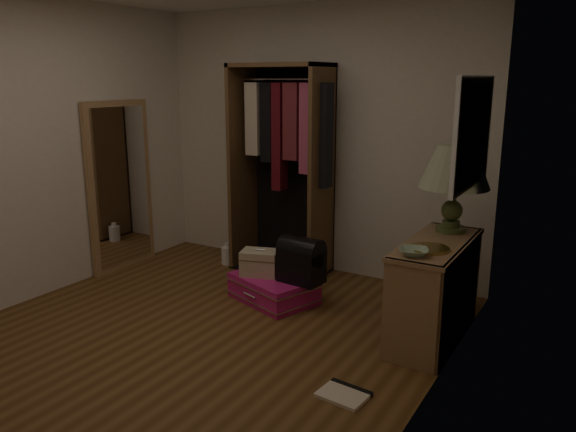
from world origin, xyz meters
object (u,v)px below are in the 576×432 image
object	(u,v)px
open_wardrobe	(286,151)
white_jug	(227,255)
black_bag	(301,259)
floor_mirror	(120,186)
pink_suitcase	(274,288)
table_lamp	(455,169)
train_case	(260,262)
console_bookshelf	(435,286)

from	to	relation	value
open_wardrobe	white_jug	size ratio (longest dim) A/B	9.13
black_bag	white_jug	world-z (taller)	black_bag
open_wardrobe	floor_mirror	bearing A→B (deg)	-152.72
pink_suitcase	white_jug	world-z (taller)	white_jug
table_lamp	white_jug	bearing A→B (deg)	173.77
train_case	black_bag	distance (m)	0.41
train_case	black_bag	world-z (taller)	black_bag
open_wardrobe	pink_suitcase	distance (m)	1.39
floor_mirror	table_lamp	xyz separation A→B (m)	(3.24, 0.34, 0.39)
floor_mirror	black_bag	distance (m)	2.14
table_lamp	white_jug	distance (m)	2.64
console_bookshelf	black_bag	world-z (taller)	console_bookshelf
console_bookshelf	open_wardrobe	bearing A→B (deg)	157.28
floor_mirror	train_case	world-z (taller)	floor_mirror
floor_mirror	pink_suitcase	bearing A→B (deg)	0.10
floor_mirror	pink_suitcase	distance (m)	1.97
pink_suitcase	floor_mirror	bearing A→B (deg)	-160.90
train_case	table_lamp	size ratio (longest dim) A/B	0.57
open_wardrobe	train_case	xyz separation A→B (m)	(0.20, -0.79, -0.89)
black_bag	floor_mirror	bearing A→B (deg)	-174.00
white_jug	pink_suitcase	bearing A→B (deg)	-32.12
train_case	table_lamp	xyz separation A→B (m)	(1.55, 0.36, 0.91)
open_wardrobe	white_jug	world-z (taller)	open_wardrobe
black_bag	pink_suitcase	bearing A→B (deg)	-171.88
floor_mirror	train_case	size ratio (longest dim) A/B	4.47
open_wardrobe	table_lamp	world-z (taller)	open_wardrobe
floor_mirror	pink_suitcase	xyz separation A→B (m)	(1.82, 0.00, -0.74)
train_case	console_bookshelf	bearing A→B (deg)	-15.66
console_bookshelf	open_wardrobe	world-z (taller)	open_wardrobe
floor_mirror	table_lamp	size ratio (longest dim) A/B	2.53
console_bookshelf	table_lamp	distance (m)	0.90
floor_mirror	table_lamp	distance (m)	3.28
console_bookshelf	train_case	distance (m)	1.54
console_bookshelf	floor_mirror	bearing A→B (deg)	-179.26
console_bookshelf	pink_suitcase	size ratio (longest dim) A/B	1.31
train_case	white_jug	bearing A→B (deg)	125.28
pink_suitcase	black_bag	world-z (taller)	black_bag
black_bag	white_jug	bearing A→B (deg)	160.01
open_wardrobe	floor_mirror	distance (m)	1.72
console_bookshelf	table_lamp	xyz separation A→B (m)	(0.01, 0.30, 0.85)
floor_mirror	white_jug	xyz separation A→B (m)	(0.87, 0.60, -0.75)
open_wardrobe	train_case	size ratio (longest dim) A/B	5.39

